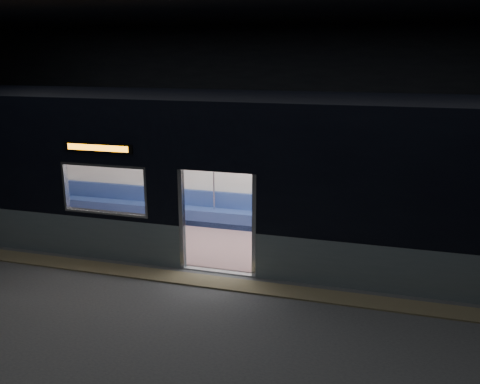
% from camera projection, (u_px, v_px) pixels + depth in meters
% --- Properties ---
extents(station_floor, '(24.00, 14.00, 0.01)m').
position_uv_depth(station_floor, '(200.00, 296.00, 9.10)').
color(station_floor, '#47494C').
rests_on(station_floor, ground).
extents(station_envelope, '(24.00, 14.00, 5.00)m').
position_uv_depth(station_envelope, '(195.00, 87.00, 8.13)').
color(station_envelope, black).
rests_on(station_envelope, station_floor).
extents(tactile_strip, '(22.80, 0.50, 0.03)m').
position_uv_depth(tactile_strip, '(210.00, 282.00, 9.61)').
color(tactile_strip, '#8C7F59').
rests_on(tactile_strip, station_floor).
extents(metro_car, '(18.00, 3.04, 3.35)m').
position_uv_depth(metro_car, '(239.00, 166.00, 10.97)').
color(metro_car, gray).
rests_on(metro_car, station_floor).
extents(passenger, '(0.40, 0.68, 1.36)m').
position_uv_depth(passenger, '(349.00, 208.00, 11.56)').
color(passenger, black).
rests_on(passenger, metro_car).
extents(handbag, '(0.30, 0.27, 0.13)m').
position_uv_depth(handbag, '(349.00, 215.00, 11.39)').
color(handbag, black).
rests_on(handbag, passenger).
extents(transit_map, '(0.97, 0.03, 0.63)m').
position_uv_depth(transit_map, '(385.00, 178.00, 11.48)').
color(transit_map, white).
rests_on(transit_map, metro_car).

